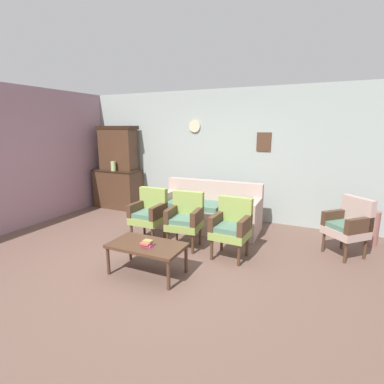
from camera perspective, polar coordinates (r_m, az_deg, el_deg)
The scene contains 14 objects.
ground_plane at distance 4.35m, azimuth -6.61°, elevation -13.86°, with size 7.68×7.68×0.00m, color brown.
wall_back_with_decor at distance 6.31m, azimuth 5.70°, elevation 7.23°, with size 6.40×0.09×2.70m.
wall_left_side at distance 6.28m, azimuth -33.13°, elevation 5.21°, with size 0.06×5.20×2.70m, color gray.
side_cabinet at distance 7.34m, azimuth -14.24°, elevation 0.65°, with size 1.16×0.55×0.93m.
cabinet_upper_hutch at distance 7.27m, azimuth -14.26°, elevation 8.38°, with size 0.99×0.38×1.03m.
vase_on_cabinet at distance 7.08m, azimuth -15.09°, elevation 4.90°, with size 0.11×0.11×0.22m, color #A4C079.
floral_couch at distance 5.66m, azimuth 3.34°, elevation -3.95°, with size 1.95×0.87×0.90m.
armchair_by_doorway at distance 5.10m, azimuth -8.36°, elevation -3.89°, with size 0.52×0.49×0.90m.
armchair_near_couch_end at distance 4.76m, azimuth -1.34°, elevation -4.96°, with size 0.57×0.54×0.90m.
armchair_near_cabinet at distance 4.42m, azimuth 7.72°, elevation -6.46°, with size 0.55×0.52×0.90m.
wingback_chair_by_fireplace at distance 5.03m, azimuth 28.23°, elevation -5.52°, with size 0.71×0.71×0.90m.
coffee_table at distance 3.98m, azimuth -8.79°, elevation -10.59°, with size 1.00×0.56×0.42m.
book_stack_on_table at distance 3.88m, azimuth -8.76°, elevation -9.89°, with size 0.15×0.12×0.08m.
floor_vase_by_wall at distance 5.75m, azimuth 31.68°, elevation -5.98°, with size 0.21×0.21×0.58m, color #8C584F.
Camera 1 is at (2.07, -3.31, 1.93)m, focal length 27.34 mm.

